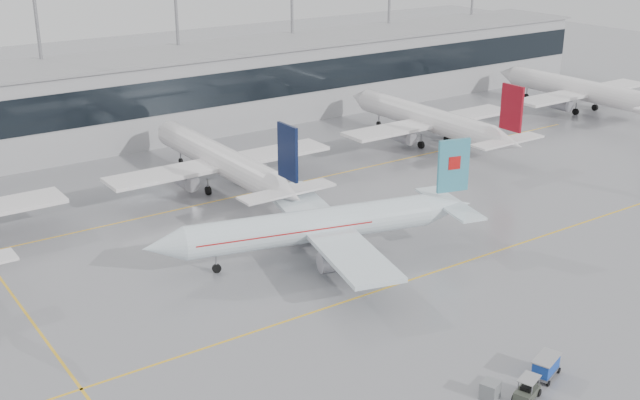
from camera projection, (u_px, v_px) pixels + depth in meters
ground at (393, 286)px, 75.61m from camera, size 320.00×320.00×0.00m
taxi_line_main at (393, 286)px, 75.61m from camera, size 120.00×0.25×0.01m
taxi_line_north at (237, 196)px, 98.69m from camera, size 120.00×0.25×0.01m
taxi_line_cross at (24, 310)px, 71.08m from camera, size 0.25×60.00×0.01m
terminal at (132, 100)px, 121.23m from camera, size 180.00×15.00×12.00m
terminal_glass at (151, 99)px, 114.90m from camera, size 180.00×0.20×5.00m
terminal_roof at (128, 59)px, 119.07m from camera, size 182.00×16.00×0.40m
light_masts at (112, 46)px, 123.29m from camera, size 156.40×1.00×22.60m
air_canada_jet at (323, 225)px, 80.76m from camera, size 34.88×28.05×10.94m
parked_jet_c at (221, 160)px, 100.24m from camera, size 29.64×36.96×11.72m
parked_jet_d at (430, 120)px, 118.99m from camera, size 29.64×36.96×11.72m
parked_jet_e at (582, 90)px, 137.73m from camera, size 29.64×36.96×11.72m
baggage_tug at (527, 392)px, 58.20m from camera, size 3.45×2.08×1.65m
baggage_cart at (546, 365)px, 60.79m from camera, size 3.06×2.31×1.68m
gse_unit at (490, 390)px, 58.30m from camera, size 1.65×1.59×1.31m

